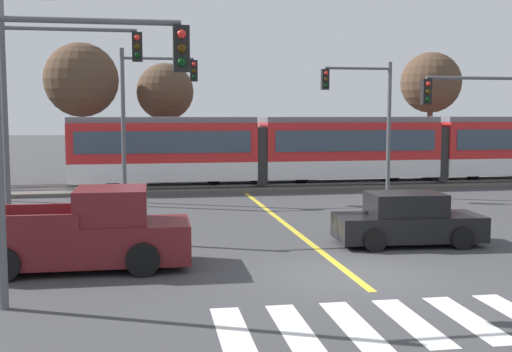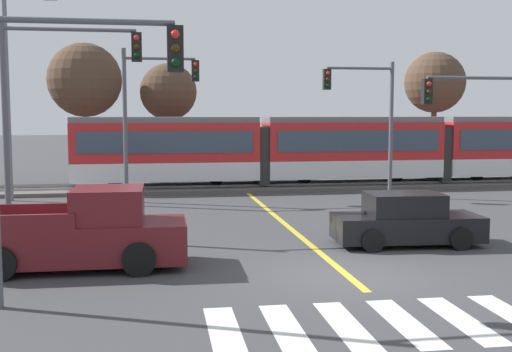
% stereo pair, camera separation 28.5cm
% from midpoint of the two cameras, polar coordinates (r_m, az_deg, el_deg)
% --- Properties ---
extents(ground_plane, '(200.00, 200.00, 0.00)m').
position_cam_midpoint_polar(ground_plane, '(15.39, 8.01, -8.78)').
color(ground_plane, '#3D3D3F').
extents(track_bed, '(120.00, 4.00, 0.18)m').
position_cam_midpoint_polar(track_bed, '(32.38, -1.71, -0.96)').
color(track_bed, '#56514C').
rests_on(track_bed, ground).
extents(rail_near, '(120.00, 0.08, 0.10)m').
position_cam_midpoint_polar(rail_near, '(31.66, -1.52, -0.86)').
color(rail_near, '#939399').
rests_on(rail_near, track_bed).
extents(rail_far, '(120.00, 0.08, 0.10)m').
position_cam_midpoint_polar(rail_far, '(33.07, -1.89, -0.58)').
color(rail_far, '#939399').
rests_on(rail_far, track_bed).
extents(light_rail_tram, '(28.00, 2.64, 3.43)m').
position_cam_midpoint_polar(light_rail_tram, '(33.51, 7.98, 2.56)').
color(light_rail_tram, silver).
rests_on(light_rail_tram, track_bed).
extents(crosswalk_stripe_0, '(0.59, 2.81, 0.01)m').
position_cam_midpoint_polar(crosswalk_stripe_0, '(11.54, -2.78, -13.67)').
color(crosswalk_stripe_0, silver).
rests_on(crosswalk_stripe_0, ground).
extents(crosswalk_stripe_1, '(0.59, 2.81, 0.01)m').
position_cam_midpoint_polar(crosswalk_stripe_1, '(11.71, 2.73, -13.38)').
color(crosswalk_stripe_1, silver).
rests_on(crosswalk_stripe_1, ground).
extents(crosswalk_stripe_2, '(0.59, 2.81, 0.01)m').
position_cam_midpoint_polar(crosswalk_stripe_2, '(11.97, 8.02, -12.99)').
color(crosswalk_stripe_2, silver).
rests_on(crosswalk_stripe_2, ground).
extents(crosswalk_stripe_3, '(0.59, 2.81, 0.01)m').
position_cam_midpoint_polar(crosswalk_stripe_3, '(12.34, 13.02, -12.52)').
color(crosswalk_stripe_3, silver).
rests_on(crosswalk_stripe_3, ground).
extents(crosswalk_stripe_4, '(0.59, 2.81, 0.01)m').
position_cam_midpoint_polar(crosswalk_stripe_4, '(12.78, 17.68, -11.99)').
color(crosswalk_stripe_4, silver).
rests_on(crosswalk_stripe_4, ground).
extents(lane_centre_line, '(0.20, 17.06, 0.01)m').
position_cam_midpoint_polar(lane_centre_line, '(22.13, 2.27, -4.28)').
color(lane_centre_line, gold).
rests_on(lane_centre_line, ground).
extents(sedan_crossing, '(4.29, 2.10, 1.52)m').
position_cam_midpoint_polar(sedan_crossing, '(19.11, 12.91, -3.89)').
color(sedan_crossing, black).
rests_on(sedan_crossing, ground).
extents(pickup_truck, '(5.43, 2.30, 1.98)m').
position_cam_midpoint_polar(pickup_truck, '(16.32, -15.56, -5.07)').
color(pickup_truck, maroon).
rests_on(pickup_truck, ground).
extents(traffic_light_mid_right, '(4.25, 0.38, 5.52)m').
position_cam_midpoint_polar(traffic_light_mid_right, '(24.81, 19.75, 5.01)').
color(traffic_light_mid_right, '#515459').
rests_on(traffic_light_mid_right, ground).
extents(traffic_light_mid_left, '(4.25, 0.38, 6.69)m').
position_cam_midpoint_polar(traffic_light_mid_left, '(20.82, -18.17, 7.17)').
color(traffic_light_mid_left, '#515459').
rests_on(traffic_light_mid_left, ground).
extents(traffic_light_near_left, '(3.75, 0.38, 6.02)m').
position_cam_midpoint_polar(traffic_light_near_left, '(12.99, -17.23, 6.08)').
color(traffic_light_near_left, '#515459').
rests_on(traffic_light_near_left, ground).
extents(traffic_light_far_left, '(3.25, 0.38, 6.52)m').
position_cam_midpoint_polar(traffic_light_far_left, '(27.80, -9.93, 6.48)').
color(traffic_light_far_left, '#515459').
rests_on(traffic_light_far_left, ground).
extents(traffic_light_far_right, '(3.25, 0.38, 6.07)m').
position_cam_midpoint_polar(traffic_light_far_right, '(29.15, 9.54, 6.00)').
color(traffic_light_far_right, '#515459').
rests_on(traffic_light_far_right, ground).
extents(street_lamp_west, '(2.25, 0.28, 9.01)m').
position_cam_midpoint_polar(street_lamp_west, '(29.57, -21.35, 7.74)').
color(street_lamp_west, slate).
rests_on(street_lamp_west, ground).
extents(bare_tree_west, '(3.95, 3.95, 7.53)m').
position_cam_midpoint_polar(bare_tree_west, '(35.74, -15.50, 8.20)').
color(bare_tree_west, brown).
rests_on(bare_tree_west, ground).
extents(bare_tree_east, '(3.16, 3.16, 6.56)m').
position_cam_midpoint_polar(bare_tree_east, '(36.27, -8.30, 7.37)').
color(bare_tree_east, brown).
rests_on(bare_tree_east, ground).
extents(bare_tree_far_east, '(3.55, 3.55, 7.36)m').
position_cam_midpoint_polar(bare_tree_far_east, '(39.40, 15.07, 7.98)').
color(bare_tree_far_east, brown).
rests_on(bare_tree_far_east, ground).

